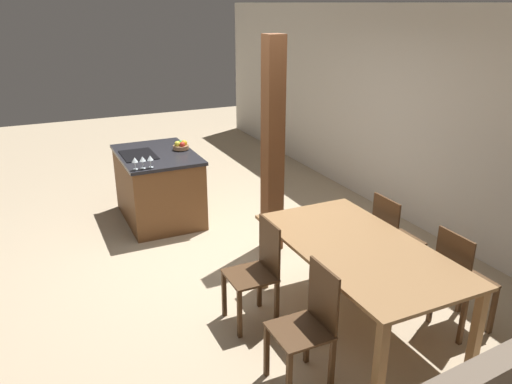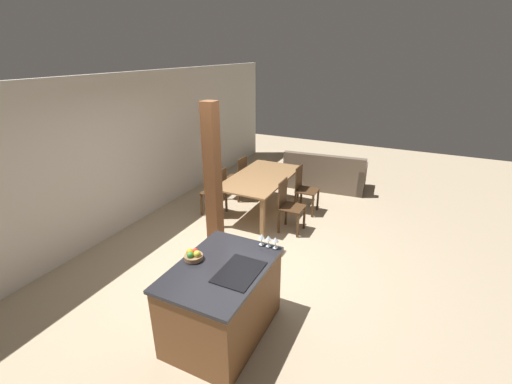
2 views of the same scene
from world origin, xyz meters
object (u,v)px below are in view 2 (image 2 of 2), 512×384
at_px(wine_glass_far, 262,236).
at_px(timber_post, 213,184).
at_px(wine_glass_middle, 269,238).
at_px(couch, 325,175).
at_px(fruit_bowl, 193,255).
at_px(dining_chair_near_left, 288,205).
at_px(dining_table, 261,181).
at_px(wine_glass_near, 276,240).
at_px(dining_chair_far_left, 217,191).
at_px(dining_chair_far_right, 238,177).
at_px(kitchen_island, 222,300).
at_px(dining_chair_near_right, 304,188).

relative_size(wine_glass_far, timber_post, 0.06).
height_order(wine_glass_middle, couch, wine_glass_middle).
xyz_separation_m(fruit_bowl, dining_chair_near_left, (2.63, -0.14, -0.46)).
relative_size(dining_table, timber_post, 0.80).
bearing_deg(couch, wine_glass_near, 92.46).
bearing_deg(dining_chair_far_left, dining_chair_near_left, 90.00).
bearing_deg(wine_glass_near, timber_post, 58.95).
distance_m(fruit_bowl, dining_chair_near_left, 2.67).
bearing_deg(dining_chair_far_right, kitchen_island, 25.83).
distance_m(dining_chair_near_left, timber_post, 1.60).
bearing_deg(dining_chair_near_left, wine_glass_near, -163.87).
bearing_deg(dining_chair_far_right, timber_post, 19.25).
relative_size(dining_chair_near_right, dining_chair_far_right, 1.00).
bearing_deg(dining_chair_far_right, fruit_bowl, 21.11).
bearing_deg(wine_glass_far, dining_chair_far_right, 33.23).
bearing_deg(timber_post, dining_chair_near_right, -19.99).
relative_size(kitchen_island, wine_glass_near, 9.19).
height_order(kitchen_island, dining_chair_far_right, dining_chair_far_right).
height_order(wine_glass_far, dining_chair_near_left, wine_glass_far).
bearing_deg(dining_chair_near_right, dining_chair_near_left, 180.00).
xyz_separation_m(dining_table, dining_chair_near_right, (0.44, -0.74, -0.19)).
bearing_deg(dining_chair_near_right, wine_glass_near, -168.56).
bearing_deg(dining_chair_far_left, dining_chair_far_right, -180.00).
height_order(wine_glass_middle, dining_chair_near_left, wine_glass_middle).
bearing_deg(couch, dining_chair_far_left, 52.48).
bearing_deg(dining_table, fruit_bowl, -168.82).
xyz_separation_m(wine_glass_near, dining_table, (2.47, 1.33, -0.33)).
bearing_deg(dining_chair_near_right, couch, -1.33).
bearing_deg(wine_glass_far, dining_table, 25.10).
height_order(fruit_bowl, couch, fruit_bowl).
bearing_deg(wine_glass_far, dining_chair_near_left, 11.42).
relative_size(wine_glass_near, dining_chair_near_right, 0.15).
height_order(wine_glass_middle, dining_chair_far_left, wine_glass_middle).
distance_m(wine_glass_near, dining_table, 2.82).
height_order(fruit_bowl, wine_glass_near, wine_glass_near).
distance_m(wine_glass_far, timber_post, 1.44).
bearing_deg(dining_table, wine_glass_near, -151.62).
height_order(wine_glass_near, dining_chair_near_left, wine_glass_near).
bearing_deg(dining_chair_far_right, wine_glass_near, 35.61).
relative_size(kitchen_island, dining_chair_far_right, 1.40).
xyz_separation_m(wine_glass_near, dining_chair_near_left, (2.03, 0.59, -0.52)).
height_order(fruit_bowl, wine_glass_middle, wine_glass_middle).
height_order(dining_table, dining_chair_far_left, dining_chair_far_left).
height_order(dining_chair_near_left, dining_chair_far_right, same).
bearing_deg(dining_chair_near_left, dining_table, 59.71).
height_order(fruit_bowl, dining_table, fruit_bowl).
distance_m(wine_glass_far, dining_chair_near_right, 2.97).
bearing_deg(wine_glass_far, wine_glass_near, -90.00).
bearing_deg(dining_chair_near_left, wine_glass_far, -168.58).
xyz_separation_m(kitchen_island, timber_post, (1.40, 0.96, 0.75)).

